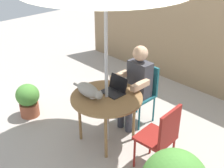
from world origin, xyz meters
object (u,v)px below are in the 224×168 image
object	(u,v)px
chair_occupied	(143,89)
potted_plant_near_fence	(28,99)
patio_table	(107,100)
chair_empty	(162,135)
person_seated	(136,82)
laptop	(116,88)
cat	(89,91)

from	to	relation	value
chair_occupied	potted_plant_near_fence	bearing A→B (deg)	-137.37
potted_plant_near_fence	patio_table	bearing A→B (deg)	19.57
chair_empty	person_seated	world-z (taller)	person_seated
chair_empty	laptop	world-z (taller)	laptop
chair_empty	laptop	bearing A→B (deg)	172.25
patio_table	potted_plant_near_fence	world-z (taller)	patio_table
chair_empty	laptop	xyz separation A→B (m)	(-0.89, 0.12, 0.23)
potted_plant_near_fence	chair_occupied	bearing A→B (deg)	42.63
chair_occupied	cat	size ratio (longest dim) A/B	1.40
person_seated	cat	bearing A→B (deg)	-102.23
cat	chair_empty	bearing A→B (deg)	11.60
patio_table	person_seated	world-z (taller)	person_seated
laptop	patio_table	bearing A→B (deg)	-87.61
chair_occupied	cat	world-z (taller)	chair_occupied
chair_occupied	potted_plant_near_fence	xyz separation A→B (m)	(-1.32, -1.22, -0.25)
chair_empty	potted_plant_near_fence	bearing A→B (deg)	-166.66
chair_empty	cat	xyz separation A→B (m)	(-1.05, -0.21, 0.25)
person_seated	laptop	bearing A→B (deg)	-91.00
patio_table	person_seated	distance (m)	0.59
chair_empty	chair_occupied	bearing A→B (deg)	141.82
patio_table	chair_empty	bearing A→B (deg)	3.44
chair_empty	potted_plant_near_fence	world-z (taller)	chair_empty
chair_occupied	person_seated	world-z (taller)	person_seated
chair_empty	person_seated	xyz separation A→B (m)	(-0.88, 0.54, 0.17)
chair_empty	potted_plant_near_fence	size ratio (longest dim) A/B	1.66
chair_empty	cat	bearing A→B (deg)	-168.40
patio_table	laptop	bearing A→B (deg)	92.39
cat	person_seated	bearing A→B (deg)	77.77
chair_empty	potted_plant_near_fence	distance (m)	2.28
chair_occupied	potted_plant_near_fence	world-z (taller)	chair_occupied
potted_plant_near_fence	chair_empty	bearing A→B (deg)	13.34
chair_occupied	potted_plant_near_fence	size ratio (longest dim) A/B	1.66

